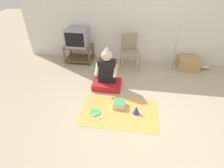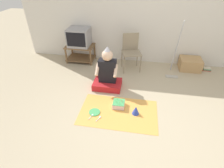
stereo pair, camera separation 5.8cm
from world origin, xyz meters
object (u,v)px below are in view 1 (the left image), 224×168
(cardboard_box_stack, at_px, (188,63))
(dust_mop, at_px, (173,60))
(person_seated, at_px, (107,74))
(folding_chair, at_px, (130,49))
(paper_plate, at_px, (95,112))
(party_hat_blue, at_px, (136,110))
(birthday_cake, at_px, (119,104))
(book_pile, at_px, (205,68))
(tv, at_px, (77,37))

(cardboard_box_stack, bearing_deg, dust_mop, -140.79)
(dust_mop, height_order, person_seated, dust_mop)
(folding_chair, distance_m, paper_plate, 1.89)
(dust_mop, bearing_deg, party_hat_blue, -117.86)
(birthday_cake, bearing_deg, book_pile, 40.82)
(cardboard_box_stack, xyz_separation_m, book_pile, (0.43, 0.02, -0.11))
(birthday_cake, distance_m, paper_plate, 0.47)
(folding_chair, distance_m, book_pile, 1.99)
(tv, xyz_separation_m, folding_chair, (1.35, -0.19, -0.15))
(cardboard_box_stack, distance_m, party_hat_blue, 2.23)
(paper_plate, bearing_deg, book_pile, 39.19)
(birthday_cake, bearing_deg, folding_chair, 86.93)
(person_seated, bearing_deg, cardboard_box_stack, 30.26)
(folding_chair, bearing_deg, cardboard_box_stack, 7.38)
(tv, height_order, person_seated, person_seated)
(book_pile, xyz_separation_m, birthday_cake, (-2.00, -1.73, 0.03))
(cardboard_box_stack, xyz_separation_m, paper_plate, (-1.98, -1.94, -0.13))
(dust_mop, height_order, paper_plate, dust_mop)
(tv, bearing_deg, birthday_cake, -53.23)
(cardboard_box_stack, distance_m, person_seated, 2.20)
(person_seated, height_order, party_hat_blue, person_seated)
(person_seated, bearing_deg, party_hat_blue, -48.88)
(person_seated, relative_size, paper_plate, 4.60)
(birthday_cake, bearing_deg, party_hat_blue, -23.84)
(birthday_cake, xyz_separation_m, party_hat_blue, (0.32, -0.14, 0.03))
(person_seated, distance_m, birthday_cake, 0.73)
(tv, distance_m, party_hat_blue, 2.51)
(book_pile, height_order, party_hat_blue, party_hat_blue)
(party_hat_blue, distance_m, paper_plate, 0.74)
(party_hat_blue, bearing_deg, tv, 130.84)
(cardboard_box_stack, relative_size, birthday_cake, 2.35)
(cardboard_box_stack, xyz_separation_m, party_hat_blue, (-1.25, -1.85, -0.06))
(dust_mop, bearing_deg, person_seated, -153.17)
(person_seated, bearing_deg, book_pile, 25.85)
(cardboard_box_stack, bearing_deg, person_seated, -149.74)
(tv, relative_size, dust_mop, 0.41)
(tv, height_order, party_hat_blue, tv)
(book_pile, xyz_separation_m, person_seated, (-2.33, -1.13, 0.28))
(dust_mop, relative_size, book_pile, 6.70)
(paper_plate, bearing_deg, folding_chair, 74.38)
(birthday_cake, xyz_separation_m, paper_plate, (-0.41, -0.24, -0.05))
(cardboard_box_stack, distance_m, dust_mop, 0.66)
(folding_chair, distance_m, cardboard_box_stack, 1.55)
(tv, distance_m, dust_mop, 2.42)
(book_pile, distance_m, paper_plate, 3.11)
(folding_chair, xyz_separation_m, cardboard_box_stack, (1.49, 0.19, -0.37))
(birthday_cake, bearing_deg, cardboard_box_stack, 47.39)
(tv, height_order, birthday_cake, tv)
(person_seated, distance_m, paper_plate, 0.89)
(person_seated, bearing_deg, folding_chair, 65.96)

